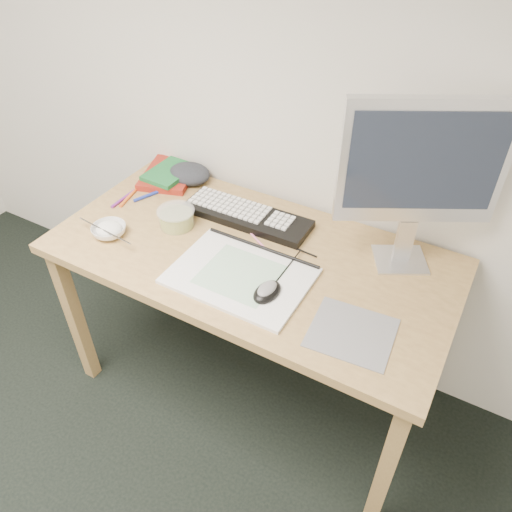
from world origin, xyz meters
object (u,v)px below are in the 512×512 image
Objects in this scene: sketchpad at (240,276)px; monitor at (422,168)px; rice_bowl at (109,231)px; desk at (250,270)px; keyboard at (247,216)px.

sketchpad is 0.65m from monitor.
desk is at bearing 18.53° from rice_bowl.
keyboard is 0.67m from monitor.
sketchpad is at bearing -74.45° from desk.
sketchpad is 0.33m from keyboard.
sketchpad is at bearing -64.34° from keyboard.
desk is 0.22m from keyboard.
rice_bowl is (-0.38, -0.33, 0.00)m from keyboard.
sketchpad is 0.53m from rice_bowl.
rice_bowl is at bearing 173.05° from monitor.
monitor is at bearing 24.54° from desk.
desk is 2.86× the size of keyboard.
rice_bowl reaches higher than sketchpad.
monitor is 1.08m from rice_bowl.
keyboard is (-0.11, 0.16, 0.10)m from desk.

